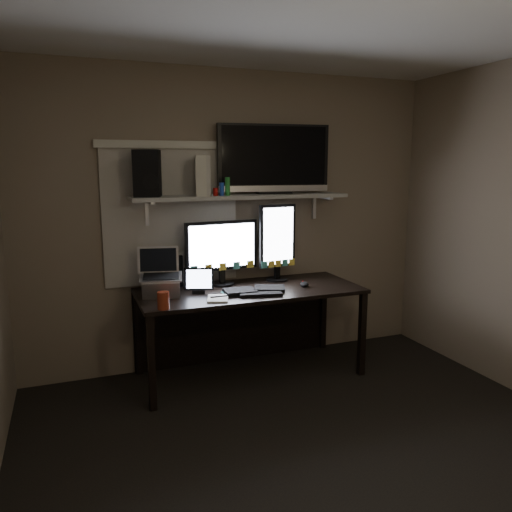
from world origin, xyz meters
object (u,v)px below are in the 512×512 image
monitor_portrait (277,242)px  laptop (161,273)px  tv (274,159)px  speaker (147,173)px  monitor_landscape (222,252)px  keyboard (255,290)px  desk (245,306)px  mouse (304,284)px  tablet (198,280)px  game_console (201,176)px  cup (163,300)px

monitor_portrait → laptop: monitor_portrait is taller
laptop → monitor_portrait: bearing=20.7°
tv → speaker: size_ratio=2.71×
monitor_landscape → keyboard: monitor_landscape is taller
monitor_landscape → tv: 0.90m
desk → speaker: 1.34m
mouse → monitor_portrait: bearing=133.8°
monitor_landscape → tv: (0.47, 0.03, 0.76)m
tablet → game_console: bearing=82.9°
monitor_portrait → tablet: bearing=-172.5°
laptop → tv: tv is taller
laptop → cup: size_ratio=2.93×
keyboard → cup: size_ratio=4.10×
speaker → monitor_portrait: bearing=14.5°
monitor_landscape → speaker: 0.87m
laptop → tv: 1.34m
monitor_portrait → cup: bearing=-160.5°
tablet → monitor_landscape: bearing=55.2°
tablet → tv: 1.20m
desk → speaker: (-0.75, 0.09, 1.10)m
monitor_landscape → speaker: speaker is taller
desk → monitor_portrait: (0.33, 0.08, 0.51)m
keyboard → speaker: speaker is taller
cup → monitor_portrait: bearing=25.7°
laptop → mouse: bearing=5.8°
desk → monitor_landscape: size_ratio=2.85×
monitor_portrait → tablet: 0.80m
laptop → cup: 0.39m
mouse → cup: 1.24m
game_console → monitor_landscape: bearing=18.6°
monitor_landscape → tablet: (-0.25, -0.19, -0.18)m
desk → cup: (-0.76, -0.44, 0.24)m
mouse → laptop: laptop is taller
cup → mouse: bearing=11.1°
desk → laptop: laptop is taller
keyboard → monitor_landscape: bearing=131.0°
mouse → tablet: bearing=-166.8°
tv → game_console: 0.66m
speaker → game_console: bearing=13.2°
monitor_landscape → laptop: monitor_landscape is taller
mouse → game_console: bearing=-179.7°
monitor_portrait → tv: size_ratio=0.71×
desk → tablet: 0.51m
tv → laptop: bearing=-163.3°
tablet → speaker: bearing=167.6°
cup → tv: 1.55m
keyboard → cup: bearing=-151.9°
desk → game_console: size_ratio=5.75×
speaker → tablet: bearing=-14.8°
desk → keyboard: keyboard is taller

